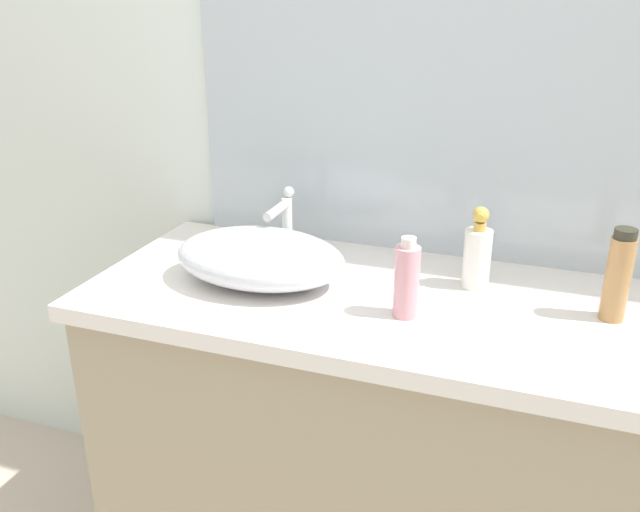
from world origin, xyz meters
The scene contains 7 objects.
bathroom_wall_rear centered at (0.00, 0.73, 1.30)m, with size 6.00×0.06×2.60m, color silver.
vanity_counter centered at (0.08, 0.40, 0.44)m, with size 1.31×0.57×0.87m.
sink_basin centered at (-0.21, 0.38, 0.93)m, with size 0.39×0.27×0.11m, color silver.
faucet centered at (-0.21, 0.53, 0.98)m, with size 0.03×0.15×0.17m.
soap_dispenser centered at (0.25, 0.52, 0.95)m, with size 0.06×0.06×0.19m.
lotion_bottle centered at (0.14, 0.33, 0.95)m, with size 0.05×0.05×0.17m.
perfume_bottle centered at (0.53, 0.45, 0.96)m, with size 0.05×0.05×0.19m.
Camera 1 is at (0.38, -0.87, 1.49)m, focal length 37.45 mm.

